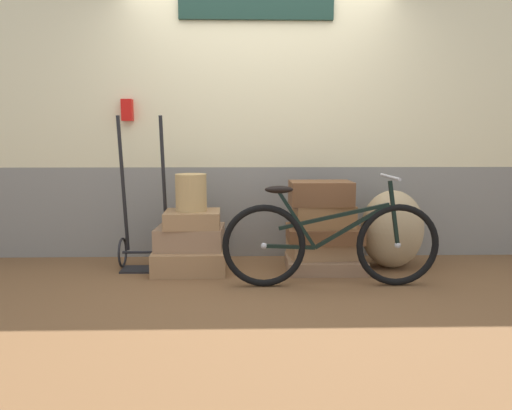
% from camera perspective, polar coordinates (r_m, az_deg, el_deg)
% --- Properties ---
extents(ground, '(9.71, 5.20, 0.06)m').
position_cam_1_polar(ground, '(3.94, 0.74, -9.44)').
color(ground, brown).
extents(station_building, '(7.71, 0.74, 2.65)m').
position_cam_1_polar(station_building, '(4.61, 0.54, 10.24)').
color(station_building, gray).
rests_on(station_building, ground).
extents(suitcase_0, '(0.64, 0.51, 0.20)m').
position_cam_1_polar(suitcase_0, '(4.17, -8.10, -6.70)').
color(suitcase_0, '#9E754C').
rests_on(suitcase_0, ground).
extents(suitcase_1, '(0.59, 0.47, 0.19)m').
position_cam_1_polar(suitcase_1, '(4.18, -8.05, -3.91)').
color(suitcase_1, '#937051').
rests_on(suitcase_1, suitcase_0).
extents(suitcase_2, '(0.49, 0.40, 0.14)m').
position_cam_1_polar(suitcase_2, '(4.11, -7.77, -1.71)').
color(suitcase_2, '#9E754C').
rests_on(suitcase_2, suitcase_1).
extents(suitcase_3, '(0.69, 0.49, 0.11)m').
position_cam_1_polar(suitcase_3, '(4.21, 8.42, -7.12)').
color(suitcase_3, '#937051').
rests_on(suitcase_3, ground).
extents(suitcase_4, '(0.62, 0.44, 0.15)m').
position_cam_1_polar(suitcase_4, '(4.21, 8.10, -5.31)').
color(suitcase_4, '#9E754C').
rests_on(suitcase_4, suitcase_3).
extents(suitcase_5, '(0.65, 0.46, 0.13)m').
position_cam_1_polar(suitcase_5, '(4.18, 8.31, -3.50)').
color(suitcase_5, brown).
rests_on(suitcase_5, suitcase_4).
extents(suitcase_6, '(0.53, 0.35, 0.20)m').
position_cam_1_polar(suitcase_6, '(4.12, 8.28, -1.35)').
color(suitcase_6, olive).
rests_on(suitcase_6, suitcase_5).
extents(suitcase_7, '(0.54, 0.35, 0.21)m').
position_cam_1_polar(suitcase_7, '(4.08, 7.92, 1.45)').
color(suitcase_7, brown).
rests_on(suitcase_7, suitcase_6).
extents(wicker_basket, '(0.27, 0.27, 0.32)m').
position_cam_1_polar(wicker_basket, '(4.08, -7.96, 1.53)').
color(wicker_basket, tan).
rests_on(wicker_basket, suitcase_2).
extents(luggage_trolley, '(0.44, 0.36, 1.36)m').
position_cam_1_polar(luggage_trolley, '(4.30, -13.47, -3.31)').
color(luggage_trolley, black).
rests_on(luggage_trolley, ground).
extents(burlap_sack, '(0.56, 0.48, 0.70)m').
position_cam_1_polar(burlap_sack, '(4.37, 16.33, -2.86)').
color(burlap_sack, tan).
rests_on(burlap_sack, ground).
extents(bicycle, '(1.71, 0.46, 0.88)m').
position_cam_1_polar(bicycle, '(3.71, 9.09, -4.58)').
color(bicycle, black).
rests_on(bicycle, ground).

